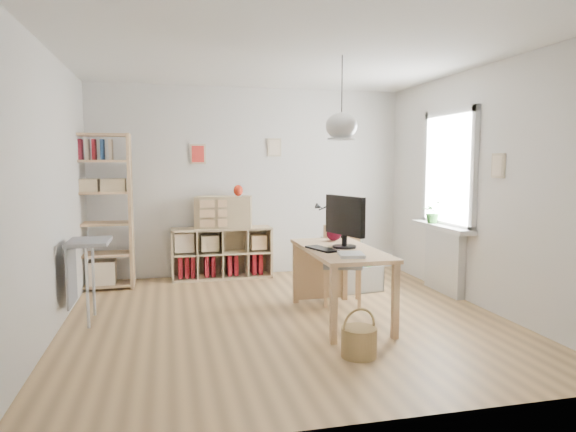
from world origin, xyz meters
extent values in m
plane|color=tan|center=(0.00, 0.00, 0.00)|extent=(4.50, 4.50, 0.00)
plane|color=white|center=(0.00, 2.25, 1.35)|extent=(4.50, 0.00, 4.50)
plane|color=white|center=(0.00, -2.25, 1.35)|extent=(4.50, 0.00, 4.50)
plane|color=white|center=(-2.25, 0.00, 1.35)|extent=(0.00, 4.50, 4.50)
plane|color=white|center=(2.25, 0.00, 1.35)|extent=(0.00, 4.50, 4.50)
plane|color=white|center=(0.00, 0.00, 2.70)|extent=(4.50, 4.50, 0.00)
cylinder|color=black|center=(0.55, -0.15, 2.36)|extent=(0.01, 0.01, 0.68)
ellipsoid|color=silver|center=(0.55, -0.15, 2.00)|extent=(0.32, 0.32, 0.27)
cube|color=white|center=(2.23, 0.60, 1.55)|extent=(0.03, 1.00, 1.30)
cube|color=white|center=(2.21, 0.06, 1.55)|extent=(0.06, 0.08, 1.46)
cube|color=white|center=(2.21, 1.14, 1.55)|extent=(0.06, 0.08, 1.46)
cube|color=white|center=(2.21, 0.60, 2.24)|extent=(0.06, 1.16, 0.08)
cube|color=white|center=(2.21, 0.60, 0.86)|extent=(0.06, 1.16, 0.08)
cube|color=silver|center=(2.19, 0.60, 0.40)|extent=(0.10, 0.80, 0.80)
cube|color=white|center=(2.14, 0.60, 0.83)|extent=(0.22, 1.20, 0.06)
cube|color=tan|center=(0.55, -0.15, 0.73)|extent=(0.70, 1.50, 0.04)
cube|color=tan|center=(0.25, -0.85, 0.35)|extent=(0.06, 0.06, 0.71)
cube|color=tan|center=(0.25, 0.55, 0.35)|extent=(0.06, 0.06, 0.71)
cube|color=tan|center=(0.85, -0.85, 0.35)|extent=(0.06, 0.06, 0.71)
cube|color=tan|center=(0.85, 0.55, 0.35)|extent=(0.06, 0.06, 0.71)
cube|color=#D8B68E|center=(-0.45, 2.04, 0.01)|extent=(1.40, 0.38, 0.03)
cube|color=#D8B68E|center=(-0.45, 2.04, 0.70)|extent=(1.40, 0.38, 0.03)
cube|color=#D8B68E|center=(-1.14, 2.04, 0.36)|extent=(0.03, 0.38, 0.72)
cube|color=#D8B68E|center=(0.23, 2.04, 0.36)|extent=(0.03, 0.38, 0.72)
cube|color=#D8B68E|center=(-0.45, 2.22, 0.36)|extent=(1.40, 0.02, 0.72)
cube|color=maroon|center=(-1.03, 2.06, 0.19)|extent=(0.06, 0.26, 0.30)
cube|color=maroon|center=(-0.94, 2.06, 0.19)|extent=(0.05, 0.26, 0.30)
cube|color=maroon|center=(-0.86, 2.06, 0.19)|extent=(0.05, 0.26, 0.30)
cube|color=maroon|center=(-0.67, 2.06, 0.19)|extent=(0.05, 0.26, 0.30)
cube|color=maroon|center=(-0.58, 2.06, 0.19)|extent=(0.05, 0.26, 0.30)
cube|color=maroon|center=(-0.35, 2.06, 0.19)|extent=(0.06, 0.26, 0.30)
cube|color=maroon|center=(-0.26, 2.06, 0.19)|extent=(0.06, 0.26, 0.30)
cube|color=maroon|center=(0.00, 2.06, 0.19)|extent=(0.06, 0.26, 0.30)
cube|color=maroon|center=(0.09, 2.06, 0.19)|extent=(0.05, 0.26, 0.30)
cube|color=tan|center=(-2.41, 1.80, 1.00)|extent=(0.04, 0.38, 2.00)
cube|color=tan|center=(-1.65, 1.80, 1.00)|extent=(0.04, 0.38, 2.00)
cube|color=tan|center=(-2.03, 1.80, 0.05)|extent=(0.76, 0.38, 0.03)
cube|color=tan|center=(-2.03, 1.80, 0.45)|extent=(0.76, 0.38, 0.03)
cube|color=tan|center=(-2.03, 1.80, 0.85)|extent=(0.76, 0.38, 0.03)
cube|color=tan|center=(-2.03, 1.80, 1.25)|extent=(0.76, 0.38, 0.03)
cube|color=tan|center=(-2.03, 1.80, 1.65)|extent=(0.76, 0.38, 0.03)
cube|color=tan|center=(-2.03, 1.80, 1.98)|extent=(0.76, 0.38, 0.03)
cube|color=navy|center=(-2.31, 1.80, 1.79)|extent=(0.04, 0.18, 0.26)
cube|color=maroon|center=(-2.23, 1.80, 1.79)|extent=(0.04, 0.18, 0.26)
cube|color=beige|center=(-2.15, 1.80, 1.79)|extent=(0.04, 0.18, 0.26)
cube|color=maroon|center=(-2.07, 1.80, 1.79)|extent=(0.04, 0.18, 0.26)
cube|color=navy|center=(-1.97, 1.80, 1.79)|extent=(0.04, 0.18, 0.26)
cube|color=beige|center=(-1.87, 1.80, 1.79)|extent=(0.04, 0.18, 0.26)
cube|color=gray|center=(-1.97, 0.35, 0.83)|extent=(0.40, 0.55, 0.04)
cylinder|color=silver|center=(-1.97, 0.13, 0.41)|extent=(0.03, 0.03, 0.82)
cylinder|color=silver|center=(-1.97, 0.57, 0.41)|extent=(0.03, 0.03, 0.82)
cube|color=gray|center=(-2.15, 0.35, 0.50)|extent=(0.02, 0.50, 0.62)
cube|color=gray|center=(0.77, 0.41, 0.47)|extent=(0.55, 0.55, 0.06)
cube|color=tan|center=(0.53, 0.28, 0.22)|extent=(0.05, 0.05, 0.44)
cube|color=tan|center=(0.64, 0.64, 0.22)|extent=(0.05, 0.05, 0.44)
cube|color=tan|center=(0.89, 0.17, 0.22)|extent=(0.05, 0.05, 0.44)
cube|color=tan|center=(1.00, 0.53, 0.22)|extent=(0.05, 0.05, 0.44)
cube|color=tan|center=(0.83, 0.60, 0.70)|extent=(0.43, 0.16, 0.40)
cylinder|color=olive|center=(0.37, -1.19, 0.12)|extent=(0.30, 0.30, 0.25)
torus|color=olive|center=(0.37, -1.19, 0.27)|extent=(0.31, 0.07, 0.31)
cube|color=beige|center=(1.12, 0.96, 0.01)|extent=(0.69, 0.52, 0.02)
cube|color=beige|center=(0.82, 0.92, 0.17)|extent=(0.08, 0.44, 0.33)
cube|color=beige|center=(1.43, 1.00, 0.17)|extent=(0.08, 0.44, 0.33)
cube|color=beige|center=(1.15, 0.76, 0.17)|extent=(0.64, 0.11, 0.33)
cube|color=beige|center=(1.09, 1.17, 0.17)|extent=(0.64, 0.11, 0.33)
cube|color=beige|center=(1.07, 1.36, 0.47)|extent=(0.66, 0.29, 0.41)
sphere|color=gold|center=(0.98, 0.88, 0.24)|extent=(0.14, 0.14, 0.14)
sphere|color=#1C8BC7|center=(1.22, 1.03, 0.24)|extent=(0.14, 0.14, 0.14)
sphere|color=#C94419|center=(1.10, 0.94, 0.24)|extent=(0.14, 0.14, 0.14)
sphere|color=#2E8130|center=(1.31, 0.90, 0.24)|extent=(0.14, 0.14, 0.14)
cylinder|color=black|center=(0.60, -0.13, 0.76)|extent=(0.25, 0.25, 0.02)
cylinder|color=black|center=(0.60, -0.13, 0.83)|extent=(0.06, 0.06, 0.11)
cube|color=black|center=(0.60, -0.13, 1.09)|extent=(0.23, 0.61, 0.41)
cube|color=black|center=(0.34, -0.21, 0.76)|extent=(0.27, 0.43, 0.02)
cylinder|color=black|center=(0.82, 0.52, 0.77)|extent=(0.06, 0.06, 0.04)
cylinder|color=black|center=(0.82, 0.52, 0.96)|extent=(0.02, 0.02, 0.38)
cone|color=black|center=(0.50, 0.43, 1.13)|extent=(0.09, 0.07, 0.09)
sphere|color=#4A091A|center=(0.65, 0.34, 0.83)|extent=(0.17, 0.17, 0.17)
cube|color=white|center=(0.50, -0.60, 0.76)|extent=(0.28, 0.33, 0.03)
cube|color=#D8B68E|center=(-0.42, 2.04, 0.94)|extent=(0.83, 0.52, 0.44)
ellipsoid|color=#A41F0D|center=(-0.21, 2.04, 1.24)|extent=(0.13, 0.13, 0.16)
imported|color=#2A6425|center=(2.12, 0.79, 1.00)|extent=(0.30, 0.27, 0.28)
camera|label=1|loc=(-1.18, -5.13, 1.64)|focal=32.00mm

